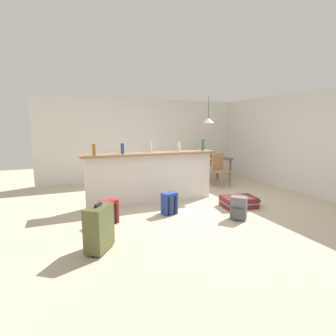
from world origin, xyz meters
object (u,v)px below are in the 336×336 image
at_px(backpack_grey, 239,209).
at_px(bottle_blue, 122,149).
at_px(dining_chair_far_side, 204,163).
at_px(bottle_amber, 94,150).
at_px(bottle_white, 179,147).
at_px(dining_table, 210,161).
at_px(bottle_clear, 150,147).
at_px(backpack_blue, 169,204).
at_px(suitcase_flat_maroon, 239,202).
at_px(backpack_red, 109,212).
at_px(pendant_lamp, 208,120).
at_px(suitcase_upright_olive, 99,228).
at_px(bottle_green, 203,145).
at_px(dining_chair_near_partition, 220,168).

bearing_deg(backpack_grey, bottle_blue, 137.66).
relative_size(bottle_blue, dining_chair_far_side, 0.23).
xyz_separation_m(bottle_amber, bottle_white, (1.86, 0.10, -0.01)).
bearing_deg(bottle_amber, backpack_grey, -33.12).
xyz_separation_m(bottle_white, dining_table, (1.64, 1.37, -0.57)).
height_order(bottle_clear, bottle_white, bottle_clear).
bearing_deg(bottle_blue, backpack_blue, -50.40).
bearing_deg(suitcase_flat_maroon, backpack_red, 178.52).
bearing_deg(suitcase_flat_maroon, backpack_grey, -127.34).
xyz_separation_m(bottle_clear, pendant_lamp, (2.23, 1.37, 0.61)).
relative_size(pendant_lamp, suitcase_upright_olive, 1.17).
distance_m(suitcase_flat_maroon, backpack_grey, 0.78).
distance_m(bottle_white, suitcase_flat_maroon, 1.76).
bearing_deg(bottle_amber, bottle_blue, 7.60).
height_order(bottle_green, backpack_blue, bottle_green).
height_order(bottle_blue, bottle_green, bottle_green).
bearing_deg(suitcase_flat_maroon, backpack_blue, 174.75).
xyz_separation_m(backpack_grey, backpack_blue, (-1.05, 0.75, 0.00)).
bearing_deg(suitcase_upright_olive, bottle_white, 43.20).
bearing_deg(bottle_clear, suitcase_upright_olive, -125.34).
xyz_separation_m(bottle_green, backpack_grey, (-0.14, -1.60, -1.04)).
relative_size(pendant_lamp, backpack_grey, 1.86).
xyz_separation_m(dining_table, suitcase_flat_maroon, (-0.71, -2.37, -0.54)).
distance_m(bottle_amber, suitcase_flat_maroon, 3.14).
bearing_deg(bottle_amber, bottle_green, 2.02).
distance_m(dining_table, backpack_blue, 3.19).
relative_size(bottle_amber, backpack_grey, 0.53).
distance_m(bottle_blue, bottle_white, 1.29).
xyz_separation_m(bottle_amber, pendant_lamp, (3.42, 1.49, 0.61)).
relative_size(dining_chair_far_side, suitcase_upright_olive, 1.39).
xyz_separation_m(bottle_amber, backpack_grey, (2.32, -1.51, -1.02)).
distance_m(bottle_amber, backpack_red, 1.32).
bearing_deg(backpack_grey, backpack_blue, 144.44).
relative_size(bottle_clear, suitcase_upright_olive, 0.34).
bearing_deg(suitcase_upright_olive, backpack_blue, 36.01).
bearing_deg(dining_chair_far_side, suitcase_flat_maroon, -105.66).
height_order(backpack_red, suitcase_upright_olive, suitcase_upright_olive).
bearing_deg(backpack_blue, dining_chair_far_side, 49.91).
bearing_deg(dining_chair_far_side, pendant_lamp, -109.45).
bearing_deg(backpack_blue, pendant_lamp, 46.35).
bearing_deg(bottle_clear, bottle_blue, -175.88).
bearing_deg(bottle_amber, backpack_blue, -30.99).
bearing_deg(suitcase_upright_olive, bottle_amber, 84.37).
bearing_deg(suitcase_flat_maroon, suitcase_upright_olive, -162.89).
height_order(bottle_blue, bottle_clear, bottle_clear).
xyz_separation_m(dining_chair_near_partition, backpack_red, (-3.37, -1.72, -0.31)).
bearing_deg(suitcase_upright_olive, suitcase_flat_maroon, 17.11).
bearing_deg(bottle_amber, dining_chair_far_side, 29.18).
relative_size(dining_table, dining_chair_far_side, 1.18).
height_order(bottle_amber, suitcase_flat_maroon, bottle_amber).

